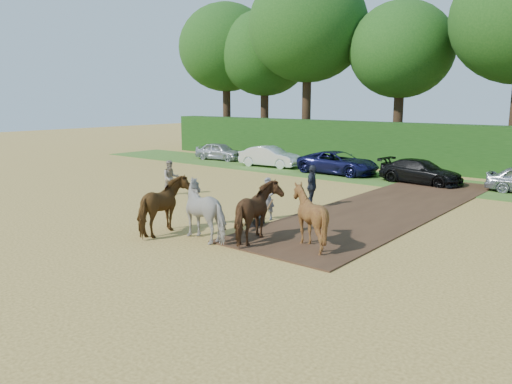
{
  "coord_description": "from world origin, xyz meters",
  "views": [
    {
      "loc": [
        10.19,
        -12.47,
        4.56
      ],
      "look_at": [
        -0.41,
        0.5,
        1.4
      ],
      "focal_mm": 35.0,
      "sensor_mm": 36.0,
      "label": 1
    }
  ],
  "objects_px": {
    "plough_team": "(235,211)",
    "parked_cars": "(452,173)",
    "spectator_far": "(312,187)",
    "spectator_near": "(171,178)"
  },
  "relations": [
    {
      "from": "spectator_near",
      "to": "spectator_far",
      "type": "bearing_deg",
      "value": -46.07
    },
    {
      "from": "spectator_near",
      "to": "parked_cars",
      "type": "xyz_separation_m",
      "value": [
        9.53,
        10.96,
        -0.15
      ]
    },
    {
      "from": "spectator_near",
      "to": "parked_cars",
      "type": "height_order",
      "value": "spectator_near"
    },
    {
      "from": "spectator_far",
      "to": "plough_team",
      "type": "bearing_deg",
      "value": 169.17
    },
    {
      "from": "plough_team",
      "to": "spectator_far",
      "type": "bearing_deg",
      "value": 97.33
    },
    {
      "from": "spectator_near",
      "to": "parked_cars",
      "type": "distance_m",
      "value": 14.53
    },
    {
      "from": "spectator_near",
      "to": "spectator_far",
      "type": "xyz_separation_m",
      "value": [
        6.7,
        1.93,
        0.07
      ]
    },
    {
      "from": "spectator_near",
      "to": "spectator_far",
      "type": "height_order",
      "value": "spectator_far"
    },
    {
      "from": "plough_team",
      "to": "parked_cars",
      "type": "bearing_deg",
      "value": 81.9
    },
    {
      "from": "plough_team",
      "to": "parked_cars",
      "type": "xyz_separation_m",
      "value": [
        2.1,
        14.74,
        -0.27
      ]
    }
  ]
}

